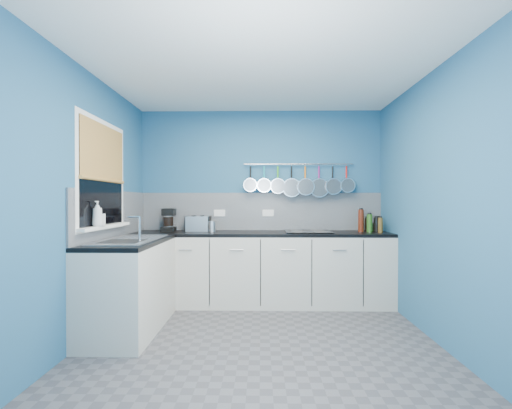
{
  "coord_description": "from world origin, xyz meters",
  "views": [
    {
      "loc": [
        0.01,
        -3.06,
        1.29
      ],
      "look_at": [
        -0.05,
        0.75,
        1.25
      ],
      "focal_mm": 23.82,
      "sensor_mm": 36.0,
      "label": 1
    }
  ],
  "objects_px": {
    "soap_bottle_a": "(97,214)",
    "hob": "(308,231)",
    "soap_bottle_b": "(100,217)",
    "paper_towel": "(168,222)",
    "coffee_maker": "(169,220)",
    "toaster": "(198,224)",
    "canister": "(212,226)"
  },
  "relations": [
    {
      "from": "soap_bottle_a",
      "to": "soap_bottle_b",
      "type": "distance_m",
      "value": 0.06
    },
    {
      "from": "soap_bottle_a",
      "to": "hob",
      "type": "relative_size",
      "value": 0.42
    },
    {
      "from": "coffee_maker",
      "to": "canister",
      "type": "bearing_deg",
      "value": -6.05
    },
    {
      "from": "coffee_maker",
      "to": "toaster",
      "type": "height_order",
      "value": "coffee_maker"
    },
    {
      "from": "paper_towel",
      "to": "coffee_maker",
      "type": "relative_size",
      "value": 0.83
    },
    {
      "from": "soap_bottle_b",
      "to": "hob",
      "type": "bearing_deg",
      "value": 26.62
    },
    {
      "from": "soap_bottle_a",
      "to": "hob",
      "type": "bearing_deg",
      "value": 27.69
    },
    {
      "from": "soap_bottle_a",
      "to": "canister",
      "type": "relative_size",
      "value": 1.76
    },
    {
      "from": "toaster",
      "to": "soap_bottle_a",
      "type": "bearing_deg",
      "value": -121.33
    },
    {
      "from": "paper_towel",
      "to": "coffee_maker",
      "type": "height_order",
      "value": "coffee_maker"
    },
    {
      "from": "soap_bottle_b",
      "to": "toaster",
      "type": "height_order",
      "value": "soap_bottle_b"
    },
    {
      "from": "soap_bottle_b",
      "to": "hob",
      "type": "distance_m",
      "value": 2.39
    },
    {
      "from": "toaster",
      "to": "hob",
      "type": "height_order",
      "value": "toaster"
    },
    {
      "from": "toaster",
      "to": "hob",
      "type": "distance_m",
      "value": 1.41
    },
    {
      "from": "canister",
      "to": "hob",
      "type": "xyz_separation_m",
      "value": [
        1.21,
        -0.01,
        -0.06
      ]
    },
    {
      "from": "paper_towel",
      "to": "hob",
      "type": "height_order",
      "value": "paper_towel"
    },
    {
      "from": "coffee_maker",
      "to": "soap_bottle_a",
      "type": "bearing_deg",
      "value": -106.13
    },
    {
      "from": "soap_bottle_b",
      "to": "soap_bottle_a",
      "type": "bearing_deg",
      "value": -90.0
    },
    {
      "from": "soap_bottle_a",
      "to": "hob",
      "type": "height_order",
      "value": "soap_bottle_a"
    },
    {
      "from": "soap_bottle_b",
      "to": "coffee_maker",
      "type": "bearing_deg",
      "value": 73.12
    },
    {
      "from": "soap_bottle_a",
      "to": "toaster",
      "type": "relative_size",
      "value": 0.8
    },
    {
      "from": "soap_bottle_a",
      "to": "paper_towel",
      "type": "height_order",
      "value": "soap_bottle_a"
    },
    {
      "from": "hob",
      "to": "canister",
      "type": "bearing_deg",
      "value": 179.51
    },
    {
      "from": "hob",
      "to": "soap_bottle_b",
      "type": "bearing_deg",
      "value": -153.38
    },
    {
      "from": "paper_towel",
      "to": "hob",
      "type": "bearing_deg",
      "value": -2.69
    },
    {
      "from": "paper_towel",
      "to": "toaster",
      "type": "relative_size",
      "value": 0.81
    },
    {
      "from": "soap_bottle_b",
      "to": "canister",
      "type": "xyz_separation_m",
      "value": [
        0.91,
        1.08,
        -0.17
      ]
    },
    {
      "from": "soap_bottle_a",
      "to": "hob",
      "type": "distance_m",
      "value": 2.41
    },
    {
      "from": "hob",
      "to": "soap_bottle_a",
      "type": "bearing_deg",
      "value": -152.31
    },
    {
      "from": "coffee_maker",
      "to": "soap_bottle_b",
      "type": "bearing_deg",
      "value": -106.8
    },
    {
      "from": "paper_towel",
      "to": "canister",
      "type": "height_order",
      "value": "paper_towel"
    },
    {
      "from": "soap_bottle_a",
      "to": "toaster",
      "type": "bearing_deg",
      "value": 59.41
    }
  ]
}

